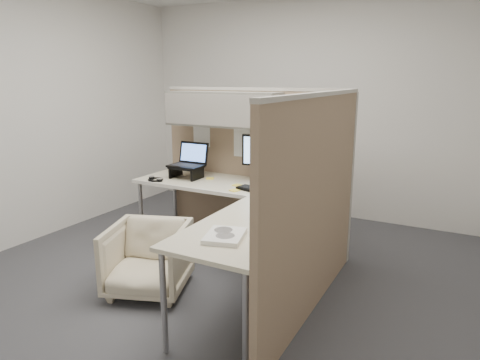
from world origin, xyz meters
The scene contains 19 objects.
ground centered at (0.00, 0.00, 0.00)m, with size 4.50×4.50×0.00m, color #38383D.
partition_back centered at (-0.22, 0.83, 1.10)m, with size 2.00×0.36×1.63m.
partition_right centered at (0.90, -0.07, 0.82)m, with size 0.07×2.03×1.63m.
desk centered at (0.12, 0.13, 0.69)m, with size 2.00×1.98×0.73m.
office_chair centered at (-0.37, -0.46, 0.32)m, with size 0.61×0.57×0.63m, color beige.
monitor_left centered at (0.13, 0.69, 1.00)m, with size 0.44×0.20×0.47m.
monitor_right centered at (0.60, 0.57, 1.00)m, with size 0.35×0.33×0.47m.
laptop_station centered at (-0.65, 0.54, 0.86)m, with size 0.34×0.29×0.35m.
keyboard centered at (0.22, 0.37, 0.74)m, with size 0.41×0.14×0.02m, color black.
mouse centered at (0.53, 0.30, 0.75)m, with size 0.10×0.06×0.03m, color black.
travel_mug centered at (0.42, 0.65, 0.82)m, with size 0.09×0.09×0.18m.
soda_can_green centered at (0.71, 0.29, 0.79)m, with size 0.07×0.07×0.12m, color #1E3FA5.
soda_can_silver centered at (0.54, 0.49, 0.79)m, with size 0.07×0.07×0.12m, color silver.
sticky_note_c centered at (-0.43, 0.60, 0.73)m, with size 0.08×0.08×0.01m, color yellow.
sticky_note_d centered at (-0.05, 0.48, 0.73)m, with size 0.08×0.08×0.01m, color yellow.
sticky_note_b centered at (0.02, 0.30, 0.73)m, with size 0.08×0.08×0.01m, color yellow.
headphones centered at (-0.87, 0.28, 0.74)m, with size 0.19×0.19×0.03m.
paper_stack centered at (0.53, -0.75, 0.75)m, with size 0.30×0.35×0.03m.
desk_clock centered at (0.63, -0.25, 0.78)m, with size 0.08×0.10×0.09m.
Camera 1 is at (1.82, -2.97, 1.72)m, focal length 32.00 mm.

